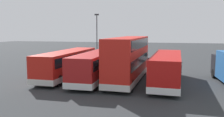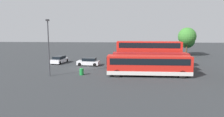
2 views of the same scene
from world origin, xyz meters
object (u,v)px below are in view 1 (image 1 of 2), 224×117
object	(u,v)px
bus_single_deck_third	(98,65)
car_small_green	(164,57)
bus_single_deck_near_end	(167,68)
bus_single_deck_fourth	(68,63)
car_hatchback_silver	(147,62)
bus_double_decker_second	(128,58)
lamp_post_tall	(97,34)
waste_bin_yellow	(95,62)

from	to	relation	value
bus_single_deck_third	car_small_green	distance (m)	18.17
bus_single_deck_near_end	bus_single_deck_fourth	xyz separation A→B (m)	(10.88, -0.99, 0.00)
bus_single_deck_third	car_hatchback_silver	xyz separation A→B (m)	(-4.36, -10.67, -0.92)
bus_single_deck_third	bus_double_decker_second	bearing A→B (deg)	177.61
bus_single_deck_fourth	car_small_green	bearing A→B (deg)	-122.65
bus_single_deck_fourth	lamp_post_tall	xyz separation A→B (m)	(0.87, -14.17, 3.08)
bus_single_deck_third	waste_bin_yellow	distance (m)	11.03
lamp_post_tall	waste_bin_yellow	xyz separation A→B (m)	(-0.98, 4.42, -4.23)
bus_single_deck_third	car_small_green	size ratio (longest dim) A/B	2.64
car_hatchback_silver	lamp_post_tall	xyz separation A→B (m)	(8.93, -4.12, 4.00)
car_small_green	lamp_post_tall	bearing A→B (deg)	10.41
car_hatchback_silver	car_small_green	xyz separation A→B (m)	(-2.35, -6.19, 0.00)
bus_single_deck_third	waste_bin_yellow	bearing A→B (deg)	-70.92
bus_single_deck_third	bus_single_deck_near_end	bearing A→B (deg)	177.12
waste_bin_yellow	lamp_post_tall	bearing A→B (deg)	-77.56
bus_double_decker_second	waste_bin_yellow	bearing A→B (deg)	-56.70
lamp_post_tall	bus_double_decker_second	bearing A→B (deg)	117.82
bus_double_decker_second	bus_single_deck_fourth	size ratio (longest dim) A/B	0.95
bus_double_decker_second	lamp_post_tall	distance (m)	17.03
bus_single_deck_third	waste_bin_yellow	size ratio (longest dim) A/B	12.51
bus_single_deck_near_end	lamp_post_tall	distance (m)	19.42
bus_double_decker_second	waste_bin_yellow	distance (m)	12.72
lamp_post_tall	waste_bin_yellow	bearing A→B (deg)	102.44
car_hatchback_silver	bus_single_deck_near_end	bearing A→B (deg)	104.35
bus_double_decker_second	bus_single_deck_near_end	bearing A→B (deg)	176.70
bus_single_deck_fourth	car_small_green	distance (m)	19.30
bus_single_deck_near_end	lamp_post_tall	size ratio (longest dim) A/B	1.40
bus_single_deck_third	bus_single_deck_fourth	distance (m)	3.75
bus_single_deck_fourth	bus_single_deck_third	bearing A→B (deg)	170.38
bus_single_deck_fourth	car_small_green	world-z (taller)	bus_single_deck_fourth
bus_single_deck_near_end	bus_double_decker_second	world-z (taller)	bus_double_decker_second
bus_double_decker_second	bus_single_deck_fourth	xyz separation A→B (m)	(7.01, -0.76, -0.83)
car_small_green	lamp_post_tall	size ratio (longest dim) A/B	0.56
car_small_green	bus_single_deck_fourth	bearing A→B (deg)	57.35
bus_double_decker_second	lamp_post_tall	world-z (taller)	lamp_post_tall
bus_single_deck_third	car_small_green	xyz separation A→B (m)	(-6.71, -16.86, -0.92)
bus_double_decker_second	bus_single_deck_third	bearing A→B (deg)	-2.39
car_small_green	bus_single_deck_near_end	bearing A→B (deg)	91.59
bus_single_deck_near_end	bus_single_deck_third	size ratio (longest dim) A/B	0.94
car_hatchback_silver	car_small_green	bearing A→B (deg)	-110.75
bus_single_deck_near_end	car_small_green	size ratio (longest dim) A/B	2.50
car_hatchback_silver	bus_single_deck_third	bearing A→B (deg)	67.76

